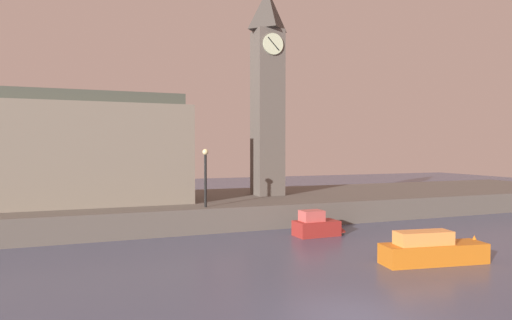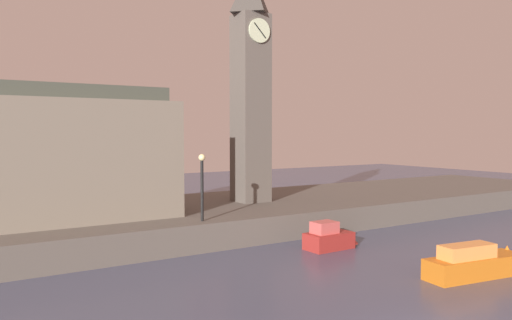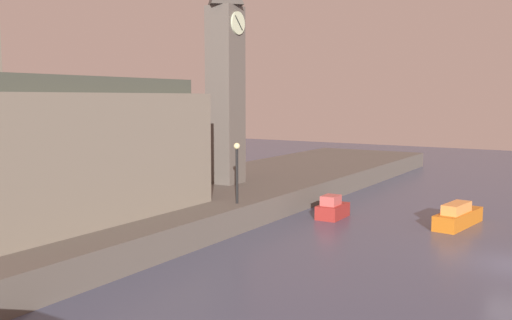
% 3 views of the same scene
% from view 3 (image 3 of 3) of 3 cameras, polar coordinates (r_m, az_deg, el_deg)
% --- Properties ---
extents(far_embankment, '(70.00, 12.00, 1.50)m').
position_cam_3_polar(far_embankment, '(36.57, -7.98, -4.55)').
color(far_embankment, '#5B544C').
rests_on(far_embankment, ground).
extents(clock_tower, '(2.27, 2.31, 15.58)m').
position_cam_3_polar(clock_tower, '(40.28, -3.11, 9.09)').
color(clock_tower, '#5B544C').
rests_on(clock_tower, far_embankment).
extents(parliament_hall, '(13.83, 5.69, 11.32)m').
position_cam_3_polar(parliament_hall, '(29.73, -17.44, 1.13)').
color(parliament_hall, slate).
rests_on(parliament_hall, far_embankment).
extents(streetlamp, '(0.36, 0.36, 3.53)m').
position_cam_3_polar(streetlamp, '(32.51, -1.94, -0.54)').
color(streetlamp, black).
rests_on(streetlamp, far_embankment).
extents(boat_patrol_orange, '(5.47, 1.97, 1.58)m').
position_cam_3_polar(boat_patrol_orange, '(36.15, 19.89, -5.29)').
color(boat_patrol_orange, orange).
rests_on(boat_patrol_orange, ground).
extents(boat_dinghy_red, '(3.19, 1.43, 1.48)m').
position_cam_3_polar(boat_dinghy_red, '(36.46, 7.89, -4.88)').
color(boat_dinghy_red, maroon).
rests_on(boat_dinghy_red, ground).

